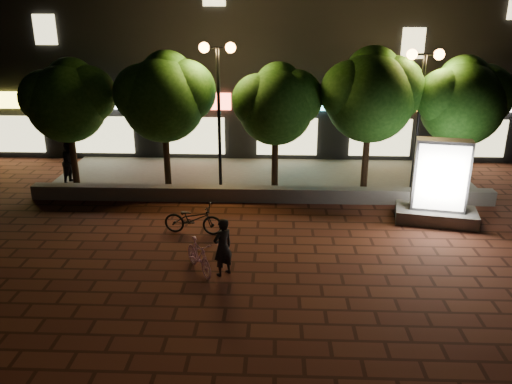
{
  "coord_description": "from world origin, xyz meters",
  "views": [
    {
      "loc": [
        0.52,
        -12.71,
        6.39
      ],
      "look_at": [
        -0.04,
        1.5,
        1.24
      ],
      "focal_mm": 36.0,
      "sensor_mm": 36.0,
      "label": 1
    }
  ],
  "objects_px": {
    "tree_left": "(165,94)",
    "pedestrian": "(71,162)",
    "tree_right": "(372,92)",
    "scooter_pink": "(199,256)",
    "rider": "(223,247)",
    "street_lamp_right": "(422,84)",
    "ad_kiosk": "(439,189)",
    "scooter_parked": "(193,219)",
    "tree_mid": "(277,102)",
    "street_lamp_left": "(218,79)",
    "tree_far_right": "(464,99)",
    "tree_far_left": "(68,98)"
  },
  "relations": [
    {
      "from": "tree_mid",
      "to": "street_lamp_left",
      "type": "xyz_separation_m",
      "value": [
        -2.05,
        -0.26,
        0.81
      ]
    },
    {
      "from": "tree_far_left",
      "to": "scooter_parked",
      "type": "xyz_separation_m",
      "value": [
        5.05,
        -4.25,
        -2.83
      ]
    },
    {
      "from": "tree_far_left",
      "to": "tree_left",
      "type": "relative_size",
      "value": 0.95
    },
    {
      "from": "scooter_pink",
      "to": "tree_far_right",
      "type": "bearing_deg",
      "value": 6.52
    },
    {
      "from": "tree_left",
      "to": "pedestrian",
      "type": "bearing_deg",
      "value": 178.76
    },
    {
      "from": "tree_right",
      "to": "scooter_parked",
      "type": "height_order",
      "value": "tree_right"
    },
    {
      "from": "scooter_parked",
      "to": "tree_right",
      "type": "bearing_deg",
      "value": -46.66
    },
    {
      "from": "street_lamp_right",
      "to": "tree_mid",
      "type": "bearing_deg",
      "value": 176.96
    },
    {
      "from": "tree_left",
      "to": "scooter_parked",
      "type": "height_order",
      "value": "tree_left"
    },
    {
      "from": "tree_right",
      "to": "rider",
      "type": "bearing_deg",
      "value": -124.55
    },
    {
      "from": "street_lamp_left",
      "to": "scooter_pink",
      "type": "bearing_deg",
      "value": -89.01
    },
    {
      "from": "ad_kiosk",
      "to": "street_lamp_right",
      "type": "bearing_deg",
      "value": 91.88
    },
    {
      "from": "tree_mid",
      "to": "scooter_parked",
      "type": "bearing_deg",
      "value": -119.9
    },
    {
      "from": "tree_far_left",
      "to": "street_lamp_right",
      "type": "height_order",
      "value": "street_lamp_right"
    },
    {
      "from": "scooter_parked",
      "to": "tree_mid",
      "type": "bearing_deg",
      "value": -23.03
    },
    {
      "from": "ad_kiosk",
      "to": "scooter_parked",
      "type": "distance_m",
      "value": 7.61
    },
    {
      "from": "street_lamp_right",
      "to": "scooter_parked",
      "type": "xyz_separation_m",
      "value": [
        -7.39,
        -3.99,
        -3.43
      ]
    },
    {
      "from": "tree_mid",
      "to": "rider",
      "type": "height_order",
      "value": "tree_mid"
    },
    {
      "from": "tree_far_right",
      "to": "ad_kiosk",
      "type": "distance_m",
      "value": 4.08
    },
    {
      "from": "scooter_pink",
      "to": "tree_mid",
      "type": "bearing_deg",
      "value": 42.16
    },
    {
      "from": "tree_right",
      "to": "street_lamp_right",
      "type": "relative_size",
      "value": 1.02
    },
    {
      "from": "tree_left",
      "to": "tree_mid",
      "type": "height_order",
      "value": "tree_left"
    },
    {
      "from": "tree_left",
      "to": "tree_far_left",
      "type": "bearing_deg",
      "value": -180.0
    },
    {
      "from": "ad_kiosk",
      "to": "rider",
      "type": "height_order",
      "value": "ad_kiosk"
    },
    {
      "from": "scooter_parked",
      "to": "ad_kiosk",
      "type": "bearing_deg",
      "value": -73.88
    },
    {
      "from": "tree_right",
      "to": "street_lamp_left",
      "type": "distance_m",
      "value": 5.38
    },
    {
      "from": "tree_mid",
      "to": "street_lamp_left",
      "type": "relative_size",
      "value": 0.87
    },
    {
      "from": "tree_far_left",
      "to": "street_lamp_left",
      "type": "relative_size",
      "value": 0.89
    },
    {
      "from": "tree_right",
      "to": "street_lamp_left",
      "type": "height_order",
      "value": "street_lamp_left"
    },
    {
      "from": "ad_kiosk",
      "to": "rider",
      "type": "distance_m",
      "value": 7.34
    },
    {
      "from": "rider",
      "to": "pedestrian",
      "type": "height_order",
      "value": "pedestrian"
    },
    {
      "from": "tree_mid",
      "to": "rider",
      "type": "xyz_separation_m",
      "value": [
        -1.31,
        -6.71,
        -2.45
      ]
    },
    {
      "from": "tree_far_left",
      "to": "tree_far_right",
      "type": "relative_size",
      "value": 0.97
    },
    {
      "from": "rider",
      "to": "scooter_pink",
      "type": "bearing_deg",
      "value": -54.08
    },
    {
      "from": "rider",
      "to": "street_lamp_right",
      "type": "bearing_deg",
      "value": -176.68
    },
    {
      "from": "street_lamp_right",
      "to": "ad_kiosk",
      "type": "xyz_separation_m",
      "value": [
        0.09,
        -2.77,
        -2.83
      ]
    },
    {
      "from": "tree_right",
      "to": "scooter_pink",
      "type": "relative_size",
      "value": 3.49
    },
    {
      "from": "tree_mid",
      "to": "street_lamp_left",
      "type": "bearing_deg",
      "value": -172.69
    },
    {
      "from": "pedestrian",
      "to": "tree_right",
      "type": "bearing_deg",
      "value": -78.79
    },
    {
      "from": "tree_left",
      "to": "pedestrian",
      "type": "relative_size",
      "value": 3.02
    },
    {
      "from": "tree_mid",
      "to": "pedestrian",
      "type": "height_order",
      "value": "tree_mid"
    },
    {
      "from": "tree_mid",
      "to": "street_lamp_right",
      "type": "bearing_deg",
      "value": -3.04
    },
    {
      "from": "tree_far_left",
      "to": "tree_mid",
      "type": "xyz_separation_m",
      "value": [
        7.5,
        -0.0,
        -0.08
      ]
    },
    {
      "from": "tree_mid",
      "to": "scooter_pink",
      "type": "distance_m",
      "value": 7.4
    },
    {
      "from": "street_lamp_left",
      "to": "street_lamp_right",
      "type": "xyz_separation_m",
      "value": [
        7.0,
        0.0,
        -0.13
      ]
    },
    {
      "from": "tree_far_left",
      "to": "tree_left",
      "type": "distance_m",
      "value": 3.51
    },
    {
      "from": "tree_mid",
      "to": "rider",
      "type": "relative_size",
      "value": 2.96
    },
    {
      "from": "tree_right",
      "to": "scooter_parked",
      "type": "distance_m",
      "value": 7.79
    },
    {
      "from": "tree_mid",
      "to": "tree_far_right",
      "type": "relative_size",
      "value": 0.95
    },
    {
      "from": "tree_right",
      "to": "ad_kiosk",
      "type": "bearing_deg",
      "value": -60.22
    }
  ]
}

